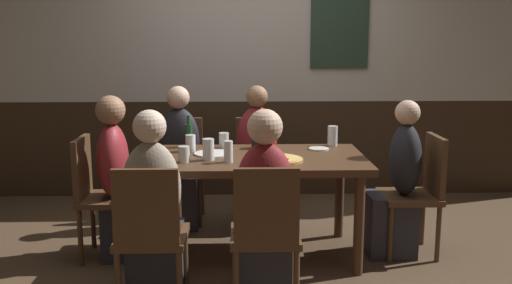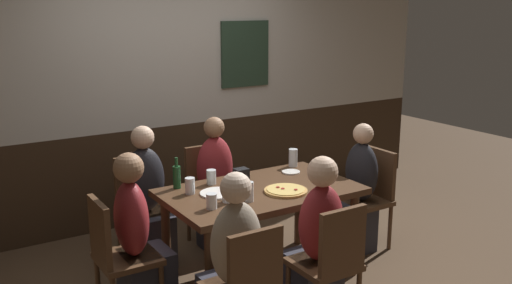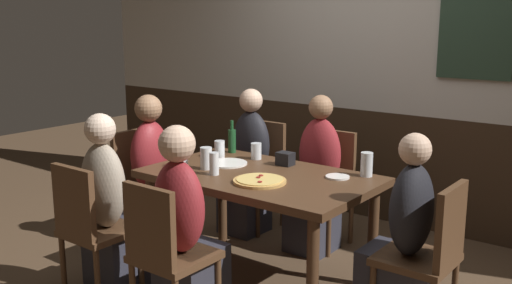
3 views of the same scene
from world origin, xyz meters
name	(u,v)px [view 1 (image 1 of 3)]	position (x,y,z in m)	size (l,w,h in m)	color
ground_plane	(260,254)	(0.00, 0.00, 0.00)	(12.00, 12.00, 0.00)	#4C3826
wall_back	(255,65)	(0.01, 1.65, 1.30)	(6.40, 0.13, 2.60)	#332316
dining_table	(260,168)	(0.00, 0.00, 0.65)	(1.49, 0.89, 0.74)	#472D1C
chair_head_west	(98,190)	(-1.16, 0.00, 0.50)	(0.40, 0.40, 0.88)	#513521
chair_head_east	(420,188)	(1.16, 0.00, 0.50)	(0.40, 0.40, 0.88)	#513521
chair_left_near	(150,231)	(-0.65, -0.86, 0.50)	(0.40, 0.40, 0.88)	#513521
chair_mid_near	(266,230)	(0.00, -0.86, 0.50)	(0.40, 0.40, 0.88)	#513521
chair_mid_far	(257,163)	(0.00, 0.86, 0.50)	(0.40, 0.40, 0.88)	#513521
chair_left_far	(181,163)	(-0.65, 0.86, 0.50)	(0.40, 0.40, 0.88)	#513521
person_head_west	(121,190)	(-1.00, 0.00, 0.50)	(0.37, 0.34, 1.18)	#2D2D38
person_head_east	(397,191)	(1.00, 0.00, 0.48)	(0.37, 0.34, 1.14)	#2D2D38
person_left_near	(154,222)	(-0.65, -0.70, 0.49)	(0.34, 0.37, 1.17)	#2D2D38
person_mid_near	(264,220)	(0.00, -0.70, 0.50)	(0.34, 0.37, 1.17)	#2D2D38
person_mid_far	(257,167)	(0.00, 0.70, 0.50)	(0.34, 0.37, 1.18)	#2D2D38
person_left_far	(179,168)	(-0.65, 0.70, 0.50)	(0.34, 0.37, 1.18)	#2D2D38
pizza	(279,159)	(0.12, -0.16, 0.75)	(0.33, 0.33, 0.03)	tan
pint_glass_pale	(333,137)	(0.58, 0.37, 0.81)	(0.08, 0.08, 0.16)	silver
pint_glass_amber	(191,144)	(-0.51, 0.19, 0.79)	(0.07, 0.07, 0.12)	silver
beer_glass_half	(208,151)	(-0.36, -0.12, 0.80)	(0.08, 0.08, 0.15)	silver
tumbler_water	(184,155)	(-0.52, -0.18, 0.79)	(0.08, 0.08, 0.11)	silver
pint_glass_stout	(224,141)	(-0.27, 0.31, 0.79)	(0.08, 0.08, 0.12)	silver
beer_glass_tall	(228,152)	(-0.22, -0.20, 0.81)	(0.06, 0.06, 0.15)	silver
beer_bottle_green	(189,135)	(-0.54, 0.36, 0.84)	(0.06, 0.06, 0.24)	#194723
plate_white_large	(214,154)	(-0.33, 0.07, 0.75)	(0.28, 0.28, 0.01)	white
plate_white_small	(319,149)	(0.45, 0.22, 0.75)	(0.15, 0.15, 0.01)	white
condiment_caddy	(259,142)	(0.00, 0.29, 0.79)	(0.11, 0.09, 0.09)	black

